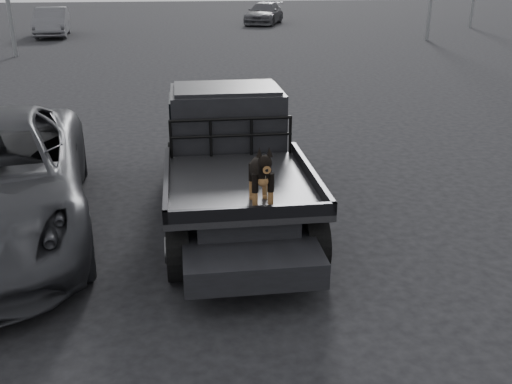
{
  "coord_description": "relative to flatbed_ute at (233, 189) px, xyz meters",
  "views": [
    {
      "loc": [
        -1.16,
        -6.05,
        3.53
      ],
      "look_at": [
        -0.41,
        -0.45,
        1.29
      ],
      "focal_mm": 40.0,
      "sensor_mm": 36.0,
      "label": 1
    }
  ],
  "objects": [
    {
      "name": "ground",
      "position": [
        0.44,
        -1.79,
        -0.46
      ],
      "size": [
        120.0,
        120.0,
        0.0
      ],
      "primitive_type": "plane",
      "color": "black",
      "rests_on": "ground"
    },
    {
      "name": "flatbed_ute",
      "position": [
        0.0,
        0.0,
        0.0
      ],
      "size": [
        2.0,
        5.4,
        0.92
      ],
      "primitive_type": null,
      "color": "black",
      "rests_on": "ground"
    },
    {
      "name": "ute_cab",
      "position": [
        0.0,
        0.95,
        0.9
      ],
      "size": [
        1.72,
        1.3,
        0.88
      ],
      "primitive_type": null,
      "color": "black",
      "rests_on": "flatbed_ute"
    },
    {
      "name": "headache_rack",
      "position": [
        0.0,
        0.2,
        0.74
      ],
      "size": [
        1.8,
        0.08,
        0.55
      ],
      "primitive_type": null,
      "color": "black",
      "rests_on": "flatbed_ute"
    },
    {
      "name": "dog",
      "position": [
        0.16,
        -1.72,
        0.83
      ],
      "size": [
        0.32,
        0.6,
        0.74
      ],
      "primitive_type": null,
      "color": "black",
      "rests_on": "flatbed_ute"
    },
    {
      "name": "distant_car_a",
      "position": [
        -7.37,
        25.17,
        0.29
      ],
      "size": [
        2.04,
        4.68,
        1.5
      ],
      "primitive_type": "imported",
      "rotation": [
        0.0,
        0.0,
        0.1
      ],
      "color": "#545459",
      "rests_on": "ground"
    },
    {
      "name": "distant_car_b",
      "position": [
        5.0,
        30.64,
        0.22
      ],
      "size": [
        3.43,
        5.02,
        1.35
      ],
      "primitive_type": "imported",
      "rotation": [
        0.0,
        0.0,
        -0.37
      ],
      "color": "#424247",
      "rests_on": "ground"
    }
  ]
}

